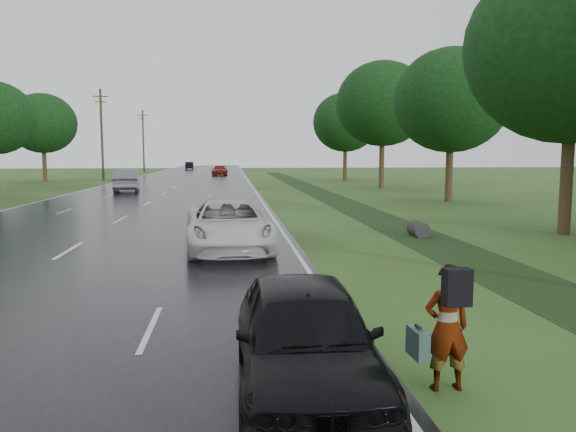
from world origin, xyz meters
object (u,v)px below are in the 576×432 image
(dark_sedan, at_px, (305,337))
(silver_sedan, at_px, (127,181))
(pedestrian, at_px, (446,326))
(white_pickup, at_px, (228,226))

(dark_sedan, bearing_deg, silver_sedan, 103.98)
(silver_sedan, bearing_deg, pedestrian, 98.40)
(dark_sedan, xyz_separation_m, silver_sedan, (-8.75, 37.47, 0.14))
(pedestrian, height_order, white_pickup, pedestrian)
(dark_sedan, bearing_deg, white_pickup, 96.07)
(pedestrian, distance_m, silver_sedan, 38.89)
(white_pickup, distance_m, silver_sedan, 28.25)
(white_pickup, bearing_deg, pedestrian, -79.28)
(pedestrian, xyz_separation_m, white_pickup, (-2.69, 10.30, -0.03))
(silver_sedan, bearing_deg, dark_sedan, 95.90)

